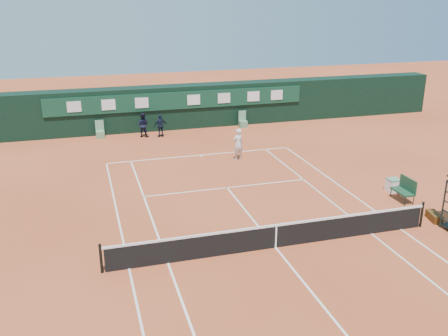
% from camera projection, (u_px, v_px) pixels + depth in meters
% --- Properties ---
extents(ground, '(90.00, 90.00, 0.00)m').
position_uv_depth(ground, '(275.00, 248.00, 18.85)').
color(ground, '#C0532D').
rests_on(ground, ground).
extents(court_lines, '(11.05, 23.85, 0.01)m').
position_uv_depth(court_lines, '(275.00, 247.00, 18.85)').
color(court_lines, white).
rests_on(court_lines, ground).
extents(tennis_net, '(12.90, 0.10, 1.10)m').
position_uv_depth(tennis_net, '(276.00, 235.00, 18.69)').
color(tennis_net, black).
rests_on(tennis_net, ground).
extents(back_wall, '(40.00, 1.65, 3.00)m').
position_uv_depth(back_wall, '(177.00, 107.00, 35.33)').
color(back_wall, black).
rests_on(back_wall, ground).
extents(linesman_chair_left, '(0.55, 0.50, 1.15)m').
position_uv_depth(linesman_chair_left, '(100.00, 133.00, 33.13)').
color(linesman_chair_left, '#5B8B61').
rests_on(linesman_chair_left, ground).
extents(linesman_chair_right, '(0.55, 0.50, 1.15)m').
position_uv_depth(linesman_chair_right, '(243.00, 123.00, 35.78)').
color(linesman_chair_right, '#558160').
rests_on(linesman_chair_right, ground).
extents(player_bench, '(0.56, 1.20, 1.10)m').
position_uv_depth(player_bench, '(405.00, 188.00, 22.97)').
color(player_bench, '#183E27').
rests_on(player_bench, ground).
extents(tennis_bag, '(0.58, 0.95, 0.33)m').
position_uv_depth(tennis_bag, '(434.00, 217.00, 21.08)').
color(tennis_bag, black).
rests_on(tennis_bag, ground).
extents(cooler, '(0.57, 0.57, 0.65)m').
position_uv_depth(cooler, '(393.00, 185.00, 24.11)').
color(cooler, white).
rests_on(cooler, ground).
extents(tennis_ball, '(0.07, 0.07, 0.07)m').
position_uv_depth(tennis_ball, '(203.00, 160.00, 28.66)').
color(tennis_ball, '#DAEF37').
rests_on(tennis_ball, ground).
extents(player, '(0.78, 0.64, 1.84)m').
position_uv_depth(player, '(238.00, 144.00, 28.57)').
color(player, silver).
rests_on(player, ground).
extents(ball_kid_left, '(0.98, 0.89, 1.64)m').
position_uv_depth(ball_kid_left, '(143.00, 125.00, 33.17)').
color(ball_kid_left, black).
rests_on(ball_kid_left, ground).
extents(ball_kid_right, '(0.96, 0.54, 1.54)m').
position_uv_depth(ball_kid_right, '(161.00, 126.00, 33.15)').
color(ball_kid_right, black).
rests_on(ball_kid_right, ground).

